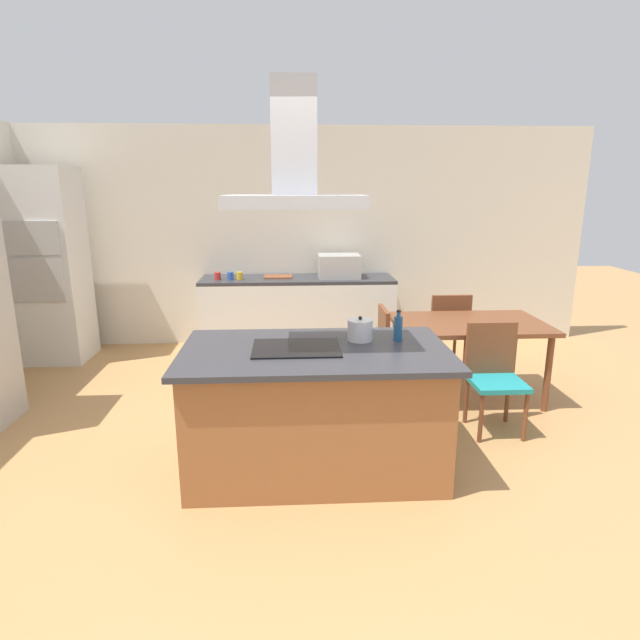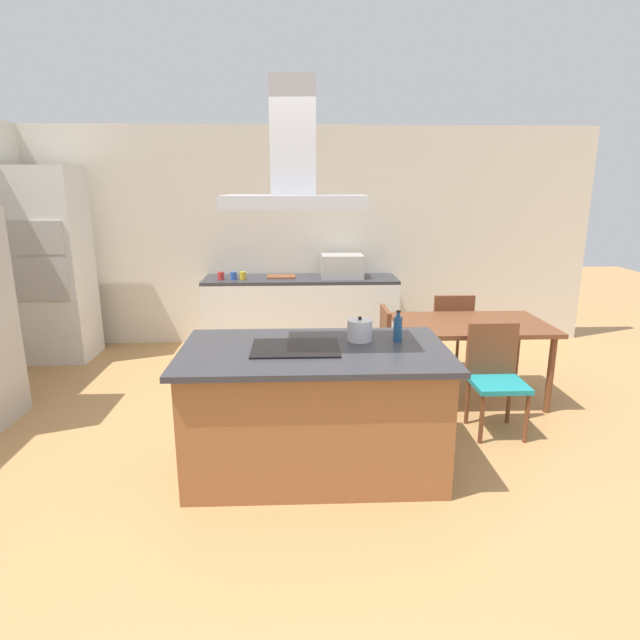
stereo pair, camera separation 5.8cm
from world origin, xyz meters
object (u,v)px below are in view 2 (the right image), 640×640
at_px(coffee_mug_yellow, 243,275).
at_px(chair_facing_island, 495,371).
at_px(wall_oven_stack, 54,266).
at_px(chair_facing_back_wall, 450,329).
at_px(tea_kettle, 360,330).
at_px(cutting_board, 281,277).
at_px(coffee_mug_blue, 234,276).
at_px(olive_oil_bottle, 398,328).
at_px(dining_table, 471,331).
at_px(range_hood, 293,167).
at_px(cooktop, 295,348).
at_px(countertop_microwave, 342,266).
at_px(chair_at_left_end, 373,348).
at_px(coffee_mug_red, 221,276).

bearing_deg(coffee_mug_yellow, chair_facing_island, -44.55).
height_order(wall_oven_stack, chair_facing_back_wall, wall_oven_stack).
distance_m(coffee_mug_yellow, chair_facing_island, 3.23).
relative_size(tea_kettle, cutting_board, 0.68).
bearing_deg(coffee_mug_blue, olive_oil_bottle, -60.82).
xyz_separation_m(tea_kettle, dining_table, (1.17, 1.05, -0.31)).
distance_m(cutting_board, range_hood, 3.17).
relative_size(cooktop, countertop_microwave, 1.20).
xyz_separation_m(wall_oven_stack, chair_at_left_end, (3.49, -1.42, -0.59)).
height_order(dining_table, chair_facing_back_wall, chair_facing_back_wall).
bearing_deg(olive_oil_bottle, coffee_mug_yellow, 117.37).
bearing_deg(chair_facing_back_wall, chair_at_left_end, -143.99).
xyz_separation_m(countertop_microwave, coffee_mug_yellow, (-1.20, -0.07, -0.09)).
height_order(tea_kettle, countertop_microwave, countertop_microwave).
height_order(olive_oil_bottle, dining_table, olive_oil_bottle).
distance_m(coffee_mug_yellow, chair_facing_back_wall, 2.49).
distance_m(tea_kettle, coffee_mug_yellow, 2.85).
bearing_deg(coffee_mug_red, coffee_mug_yellow, 0.66).
bearing_deg(olive_oil_bottle, coffee_mug_red, 121.65).
height_order(cutting_board, wall_oven_stack, wall_oven_stack).
relative_size(cooktop, coffee_mug_red, 6.67).
distance_m(coffee_mug_blue, range_hood, 3.13).
height_order(coffee_mug_blue, dining_table, coffee_mug_blue).
xyz_separation_m(coffee_mug_yellow, chair_at_left_end, (1.36, -1.58, -0.44)).
bearing_deg(chair_at_left_end, olive_oil_bottle, -89.32).
height_order(olive_oil_bottle, countertop_microwave, countertop_microwave).
distance_m(coffee_mug_blue, chair_at_left_end, 2.21).
bearing_deg(countertop_microwave, coffee_mug_red, -177.08).
relative_size(coffee_mug_blue, chair_facing_back_wall, 0.10).
height_order(cooktop, coffee_mug_red, coffee_mug_red).
bearing_deg(wall_oven_stack, olive_oil_bottle, -35.48).
xyz_separation_m(coffee_mug_blue, coffee_mug_yellow, (0.11, -0.00, 0.00)).
bearing_deg(wall_oven_stack, countertop_microwave, 4.02).
relative_size(olive_oil_bottle, dining_table, 0.16).
relative_size(countertop_microwave, chair_at_left_end, 0.56).
bearing_deg(olive_oil_bottle, cutting_board, 108.28).
bearing_deg(cutting_board, range_hood, -86.40).
distance_m(coffee_mug_blue, coffee_mug_yellow, 0.11).
bearing_deg(coffee_mug_yellow, tea_kettle, -67.13).
bearing_deg(wall_oven_stack, coffee_mug_yellow, 4.36).
distance_m(tea_kettle, chair_facing_island, 1.32).
height_order(cooktop, countertop_microwave, countertop_microwave).
height_order(countertop_microwave, wall_oven_stack, wall_oven_stack).
height_order(chair_facing_island, chair_at_left_end, same).
xyz_separation_m(coffee_mug_red, coffee_mug_blue, (0.15, 0.01, 0.00)).
bearing_deg(dining_table, wall_oven_stack, 162.18).
distance_m(countertop_microwave, chair_facing_island, 2.61).
bearing_deg(chair_facing_back_wall, olive_oil_bottle, -117.33).
xyz_separation_m(cooktop, coffee_mug_red, (-0.90, 2.81, 0.04)).
bearing_deg(range_hood, chair_at_left_end, 59.62).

